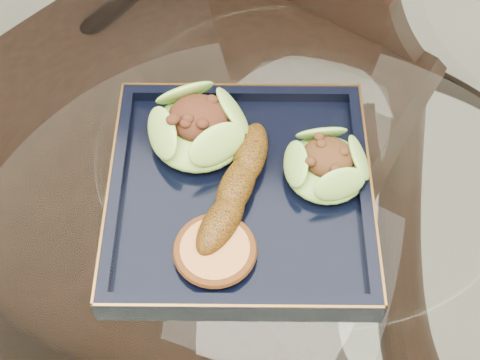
% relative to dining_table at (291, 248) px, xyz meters
% --- Properties ---
extents(dining_table, '(1.13, 1.13, 0.77)m').
position_rel_dining_table_xyz_m(dining_table, '(0.00, 0.00, 0.00)').
color(dining_table, white).
rests_on(dining_table, ground).
extents(dining_chair, '(0.49, 0.49, 0.87)m').
position_rel_dining_table_xyz_m(dining_chair, '(-0.16, 0.28, -0.11)').
color(dining_chair, '#321810').
rests_on(dining_chair, ground).
extents(navy_plate, '(0.34, 0.34, 0.02)m').
position_rel_dining_table_xyz_m(navy_plate, '(-0.05, -0.05, 0.17)').
color(navy_plate, black).
rests_on(navy_plate, dining_table).
extents(lettuce_wrap_left, '(0.13, 0.13, 0.04)m').
position_rel_dining_table_xyz_m(lettuce_wrap_left, '(-0.12, -0.00, 0.20)').
color(lettuce_wrap_left, '#64AA31').
rests_on(lettuce_wrap_left, navy_plate).
extents(lettuce_wrap_right, '(0.09, 0.09, 0.03)m').
position_rel_dining_table_xyz_m(lettuce_wrap_right, '(0.03, -0.00, 0.20)').
color(lettuce_wrap_right, '#4D8B28').
rests_on(lettuce_wrap_right, navy_plate).
extents(roasted_plantain, '(0.04, 0.16, 0.03)m').
position_rel_dining_table_xyz_m(roasted_plantain, '(-0.05, -0.06, 0.20)').
color(roasted_plantain, '#623B0A').
rests_on(roasted_plantain, navy_plate).
extents(crumb_patty, '(0.09, 0.09, 0.01)m').
position_rel_dining_table_xyz_m(crumb_patty, '(-0.05, -0.13, 0.19)').
color(crumb_patty, '#C07840').
rests_on(crumb_patty, navy_plate).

